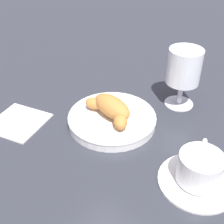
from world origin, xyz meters
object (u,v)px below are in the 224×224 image
(coffee_cup_near, at_px, (199,171))
(juice_glass_left, at_px, (184,69))
(croissant_large, at_px, (111,108))
(pastry_plate, at_px, (112,119))
(folded_napkin, at_px, (18,122))

(coffee_cup_near, height_order, juice_glass_left, juice_glass_left)
(coffee_cup_near, distance_m, juice_glass_left, 0.25)
(croissant_large, bearing_deg, pastry_plate, -99.43)
(juice_glass_left, bearing_deg, coffee_cup_near, 127.89)
(coffee_cup_near, bearing_deg, juice_glass_left, -52.11)
(coffee_cup_near, xyz_separation_m, juice_glass_left, (0.15, -0.19, 0.07))
(pastry_plate, height_order, juice_glass_left, juice_glass_left)
(pastry_plate, xyz_separation_m, juice_glass_left, (-0.07, -0.16, 0.08))
(pastry_plate, distance_m, folded_napkin, 0.21)
(pastry_plate, height_order, coffee_cup_near, coffee_cup_near)
(croissant_large, bearing_deg, coffee_cup_near, 173.00)
(pastry_plate, relative_size, folded_napkin, 1.75)
(coffee_cup_near, height_order, folded_napkin, coffee_cup_near)
(juice_glass_left, relative_size, folded_napkin, 1.27)
(juice_glass_left, bearing_deg, pastry_plate, 66.19)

